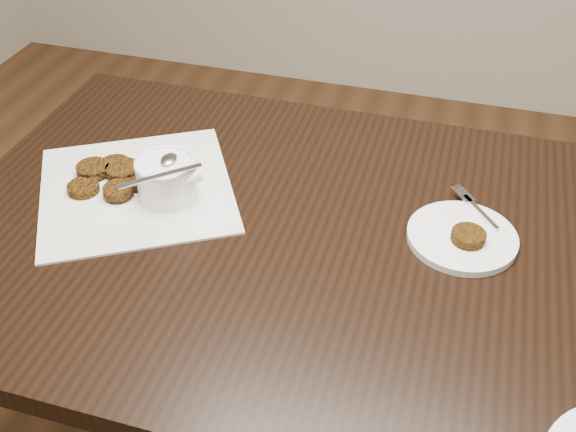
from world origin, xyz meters
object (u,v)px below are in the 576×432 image
Objects in this scene: table at (316,380)px; plate_with_patty at (463,234)px; sauce_ramekin at (165,161)px; napkin at (136,189)px.

plate_with_patty is (0.22, 0.05, 0.39)m from table.
table is at bearing -166.15° from plate_with_patty.
sauce_ramekin is at bearing -176.78° from plate_with_patty.
plate_with_patty reaches higher than table.
sauce_ramekin reaches higher than plate_with_patty.
sauce_ramekin is (-0.28, 0.03, 0.45)m from table.
napkin is at bearing 177.75° from sauce_ramekin.
table is 3.87× the size of napkin.
table is 0.53m from sauce_ramekin.
plate_with_patty reaches higher than napkin.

